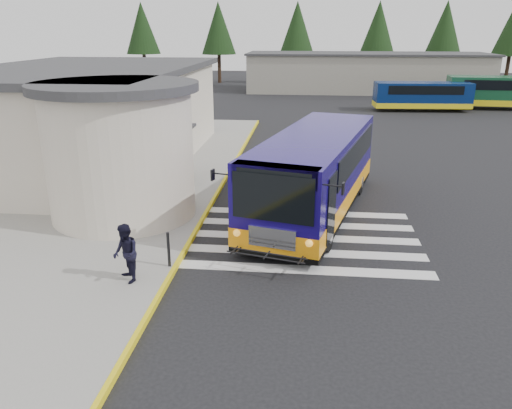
# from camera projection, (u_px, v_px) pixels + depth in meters

# --- Properties ---
(ground) EXTENTS (140.00, 140.00, 0.00)m
(ground) POSITION_uv_depth(u_px,v_px,m) (314.00, 229.00, 17.59)
(ground) COLOR black
(ground) RESTS_ON ground
(sidewalk) EXTENTS (10.00, 34.00, 0.15)m
(sidewalk) POSITION_uv_depth(u_px,v_px,m) (110.00, 186.00, 22.19)
(sidewalk) COLOR gray
(sidewalk) RESTS_ON ground
(curb_strip) EXTENTS (0.12, 34.00, 0.16)m
(curb_strip) POSITION_uv_depth(u_px,v_px,m) (220.00, 189.00, 21.71)
(curb_strip) COLOR yellow
(curb_strip) RESTS_ON ground
(station_building) EXTENTS (12.70, 18.70, 4.80)m
(station_building) POSITION_uv_depth(u_px,v_px,m) (91.00, 118.00, 24.27)
(station_building) COLOR beige
(station_building) RESTS_ON ground
(crosswalk) EXTENTS (8.00, 5.35, 0.01)m
(crosswalk) POSITION_uv_depth(u_px,v_px,m) (299.00, 237.00, 16.89)
(crosswalk) COLOR silver
(crosswalk) RESTS_ON ground
(depot_building) EXTENTS (26.40, 8.40, 4.20)m
(depot_building) POSITION_uv_depth(u_px,v_px,m) (366.00, 72.00, 55.72)
(depot_building) COLOR gray
(depot_building) RESTS_ON ground
(tree_line) EXTENTS (58.40, 4.40, 10.00)m
(tree_line) POSITION_uv_depth(u_px,v_px,m) (364.00, 28.00, 61.64)
(tree_line) COLOR black
(tree_line) RESTS_ON ground
(transit_bus) EXTENTS (5.72, 11.11, 3.05)m
(transit_bus) POSITION_uv_depth(u_px,v_px,m) (314.00, 176.00, 18.70)
(transit_bus) COLOR #140862
(transit_bus) RESTS_ON ground
(pedestrian_a) EXTENTS (0.51, 0.66, 1.63)m
(pedestrian_a) POSITION_uv_depth(u_px,v_px,m) (113.00, 210.00, 16.60)
(pedestrian_a) COLOR black
(pedestrian_a) RESTS_ON sidewalk
(pedestrian_b) EXTENTS (0.97, 1.01, 1.64)m
(pedestrian_b) POSITION_uv_depth(u_px,v_px,m) (126.00, 254.00, 13.40)
(pedestrian_b) COLOR black
(pedestrian_b) RESTS_ON sidewalk
(bollard) EXTENTS (0.09, 0.09, 1.06)m
(bollard) POSITION_uv_depth(u_px,v_px,m) (169.00, 249.00, 14.35)
(bollard) COLOR black
(bollard) RESTS_ON sidewalk
(far_bus_a) EXTENTS (8.12, 2.65, 2.07)m
(far_bus_a) POSITION_uv_depth(u_px,v_px,m) (422.00, 95.00, 42.60)
(far_bus_a) COLOR #061C4F
(far_bus_a) RESTS_ON ground
(far_bus_b) EXTENTS (9.46, 3.28, 2.40)m
(far_bus_b) POSITION_uv_depth(u_px,v_px,m) (503.00, 91.00, 43.48)
(far_bus_b) COLOR #124326
(far_bus_b) RESTS_ON ground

